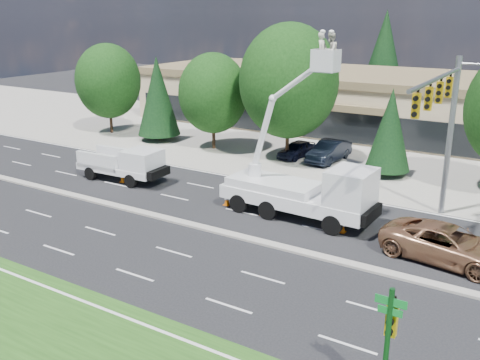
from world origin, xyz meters
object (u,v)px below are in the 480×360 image
Objects in this scene: minivan at (448,244)px; street_sign_pole at (389,336)px; bucket_truck at (306,183)px; signal_mast at (445,117)px; utility_pickup at (126,167)px.

street_sign_pole is at bearing -169.24° from minivan.
signal_mast is at bearing 26.64° from bucket_truck.
bucket_truck reaches higher than street_sign_pole.
signal_mast reaches higher than minivan.
signal_mast is 15.99m from street_sign_pole.
utility_pickup is at bearing 94.84° from minivan.
bucket_truck is at bearing 88.81° from minivan.
street_sign_pole is 0.39× the size of bucket_truck.
minivan is at bearing -69.95° from signal_mast.
bucket_truck is at bearing -2.57° from utility_pickup.
street_sign_pole is 25.42m from utility_pickup.
minivan is (-0.42, 11.20, -1.59)m from street_sign_pole.
bucket_truck is (-6.40, -2.87, -3.91)m from signal_mast.
minivan is at bearing -7.30° from bucket_truck.
bucket_truck reaches higher than signal_mast.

